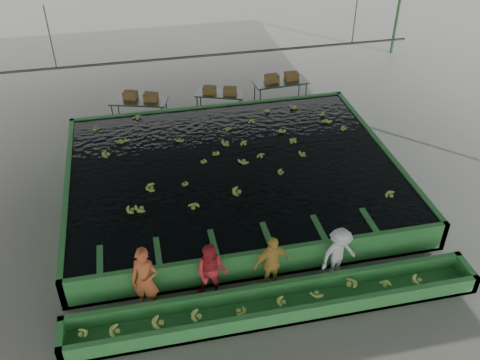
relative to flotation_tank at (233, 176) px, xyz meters
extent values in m
plane|color=slate|center=(0.00, -1.50, -0.45)|extent=(80.00, 80.00, 0.00)
cube|color=gray|center=(0.00, -1.50, 4.55)|extent=(20.00, 22.00, 0.04)
cube|color=black|center=(0.00, 0.00, 0.40)|extent=(9.70, 7.70, 0.00)
cylinder|color=#59605B|center=(0.00, 3.50, 2.55)|extent=(0.08, 0.08, 14.00)
cylinder|color=#59605B|center=(-5.00, 3.50, 3.55)|extent=(0.04, 0.04, 2.00)
cylinder|color=#59605B|center=(5.00, 3.50, 3.55)|extent=(0.04, 0.04, 2.00)
imported|color=#D25E2F|center=(-2.97, -4.30, 0.46)|extent=(0.78, 0.66, 1.81)
imported|color=red|center=(-1.41, -4.30, 0.36)|extent=(0.95, 0.85, 1.63)
imported|color=gold|center=(0.07, -4.30, 0.35)|extent=(1.00, 0.56, 1.61)
imported|color=silver|center=(1.80, -4.30, 0.32)|extent=(1.11, 0.82, 1.54)
camera|label=1|loc=(-2.68, -13.28, 9.53)|focal=40.00mm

